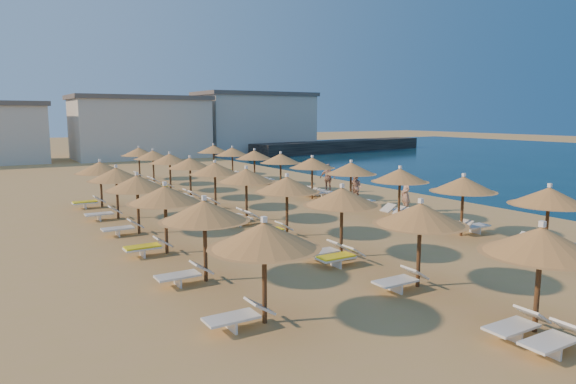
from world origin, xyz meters
TOP-DOWN VIEW (x-y plane):
  - ground at (0.00, 0.00)m, footprint 220.00×220.00m
  - jetty at (29.79, 40.59)m, footprint 30.24×9.08m
  - hotel_blocks at (3.13, 44.88)m, footprint 49.39×9.85m
  - parasol_row_east at (2.89, 4.46)m, footprint 2.79×40.43m
  - parasol_row_west at (-3.45, 4.46)m, footprint 2.79×40.43m
  - parasol_row_inland at (-8.64, 2.57)m, footprint 2.79×21.61m
  - loungers at (-1.63, 4.13)m, footprint 14.62×39.19m
  - beachgoer_a at (4.70, 2.11)m, footprint 0.64×0.79m
  - beachgoer_c at (5.25, 9.89)m, footprint 0.92×1.20m
  - beachgoer_b at (4.50, 6.01)m, footprint 0.93×1.01m

SIDE VIEW (x-z plane):
  - ground at x=0.00m, z-range 0.00..0.00m
  - loungers at x=-1.63m, z-range 0.01..0.67m
  - jetty at x=29.79m, z-range 0.00..1.50m
  - beachgoer_b at x=4.50m, z-range 0.00..1.68m
  - beachgoer_a at x=4.70m, z-range 0.00..1.89m
  - beachgoer_c at x=5.25m, z-range 0.00..1.90m
  - parasol_row_inland at x=-8.64m, z-range 0.83..3.49m
  - parasol_row_east at x=2.89m, z-range 0.83..3.49m
  - parasol_row_west at x=-3.45m, z-range 0.83..3.49m
  - hotel_blocks at x=3.13m, z-range -0.35..7.75m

